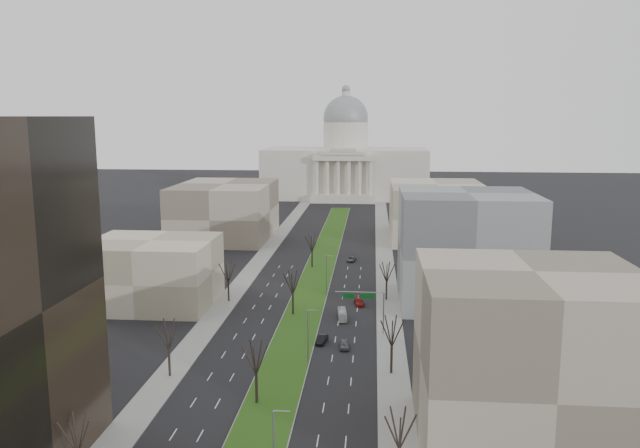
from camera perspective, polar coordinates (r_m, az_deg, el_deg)
The scene contains 28 objects.
ground at distance 166.70m, azimuth -0.04°, elevation -4.05°, with size 600.00×600.00×0.00m, color black.
median at distance 165.70m, azimuth -0.07°, elevation -4.10°, with size 8.00×222.03×0.20m.
sidewalk_left at distance 145.40m, azimuth -7.83°, elevation -6.19°, with size 5.00×330.00×0.15m, color gray.
sidewalk_right at distance 142.00m, azimuth 6.18°, elevation -6.55°, with size 5.00×330.00×0.15m, color gray.
capitol at distance 312.03m, azimuth 2.33°, elevation 5.48°, with size 80.00×46.00×55.00m.
building_beige_left at distance 138.66m, azimuth -15.09°, elevation -4.28°, with size 26.00×22.00×14.00m, color tan.
building_tan_right at distance 81.04m, azimuth 18.55°, elevation -11.67°, with size 26.00×24.00×22.00m, color #7A6E5E.
building_grey_right at distance 137.61m, azimuth 13.18°, elevation -2.17°, with size 28.00×26.00×24.00m, color slate.
building_far_left at distance 209.40m, azimuth -8.68°, elevation 1.21°, with size 30.00×40.00×18.00m, color #7A6E5E.
building_far_right at distance 209.61m, azimuth 10.61°, elevation 1.17°, with size 30.00×40.00×18.00m, color tan.
tree_left_near at distance 74.79m, azimuth -21.34°, elevation -17.41°, with size 5.10×5.10×9.18m.
tree_left_mid at distance 100.10m, azimuth -13.72°, elevation -9.71°, with size 5.40×5.40×9.72m.
tree_left_far at distance 137.00m, azimuth -8.41°, elevation -4.28°, with size 5.28×5.28×9.50m.
tree_right_near at distance 71.55m, azimuth 7.31°, elevation -18.01°, with size 5.16×5.16×9.29m.
tree_right_mid at distance 98.90m, azimuth 6.60°, elevation -9.63°, with size 5.52×5.52×9.94m.
tree_right_far at distance 137.41m, azimuth 6.13°, elevation -4.32°, with size 5.04×5.04×9.07m.
tree_median_a at distance 89.12m, azimuth -5.89°, elevation -11.96°, with size 5.40×5.40×9.72m.
tree_median_b at distance 126.65m, azimuth -2.51°, elevation -5.28°, with size 5.40×5.40×9.72m.
tree_median_c at distance 165.34m, azimuth -0.73°, elevation -1.68°, with size 5.40×5.40×9.72m.
streetlamp_median_a at distance 71.35m, azimuth -4.19°, elevation -19.75°, with size 1.90×0.20×9.16m.
streetlamp_median_b at distance 102.97m, azimuth -1.09°, elevation -10.15°, with size 1.90×0.20×9.16m.
streetlamp_median_c at distance 141.07m, azimuth 0.61°, elevation -4.61°, with size 1.90×0.20×9.16m.
mast_arm_signs at distance 116.31m, azimuth 4.50°, elevation -7.14°, with size 9.12×0.24×8.09m.
car_grey_near at distance 110.84m, azimuth 2.24°, elevation -10.94°, with size 1.63×4.04×1.38m, color #53565B.
car_black at distance 113.21m, azimuth 0.17°, elevation -10.48°, with size 1.47×4.21×1.39m, color black.
car_red at distance 135.06m, azimuth 3.60°, elevation -7.12°, with size 1.82×4.48×1.30m, color maroon.
car_grey_far at distance 174.38m, azimuth 2.90°, elevation -3.23°, with size 2.02×4.38×1.22m, color #4B4F52.
box_van at distance 125.93m, azimuth 2.05°, elevation -8.25°, with size 1.54×6.59×1.84m, color white.
Camera 1 is at (13.93, -41.23, 40.02)m, focal length 35.00 mm.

